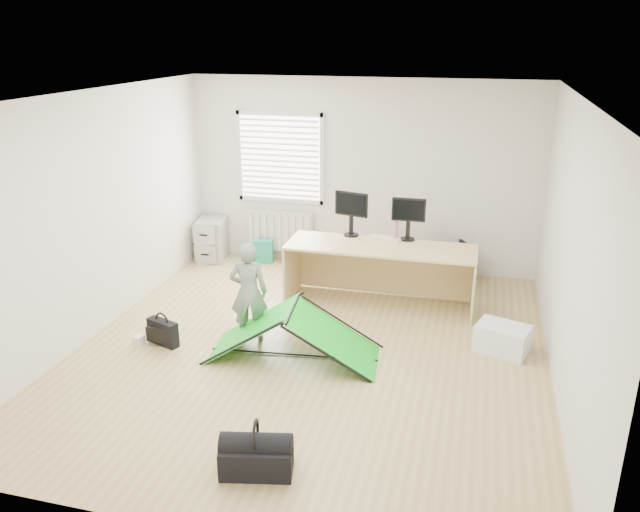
% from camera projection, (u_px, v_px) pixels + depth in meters
% --- Properties ---
extents(ground, '(5.50, 5.50, 0.00)m').
position_uv_depth(ground, '(311.00, 350.00, 6.81)').
color(ground, tan).
rests_on(ground, ground).
extents(back_wall, '(5.00, 0.02, 2.70)m').
position_uv_depth(back_wall, '(362.00, 175.00, 8.85)').
color(back_wall, silver).
rests_on(back_wall, ground).
extents(window, '(1.20, 0.06, 1.20)m').
position_uv_depth(window, '(280.00, 158.00, 9.03)').
color(window, silver).
rests_on(window, back_wall).
extents(radiator, '(1.00, 0.12, 0.60)m').
position_uv_depth(radiator, '(281.00, 231.00, 9.37)').
color(radiator, silver).
rests_on(radiator, back_wall).
extents(desk, '(2.33, 0.74, 0.79)m').
position_uv_depth(desk, '(380.00, 276.00, 7.79)').
color(desk, tan).
rests_on(desk, ground).
extents(filing_cabinet, '(0.50, 0.61, 0.63)m').
position_uv_depth(filing_cabinet, '(212.00, 239.00, 9.44)').
color(filing_cabinet, '#AAADAF').
rests_on(filing_cabinet, ground).
extents(monitor_left, '(0.45, 0.20, 0.42)m').
position_uv_depth(monitor_left, '(351.00, 220.00, 7.98)').
color(monitor_left, black).
rests_on(monitor_left, desk).
extents(monitor_right, '(0.42, 0.10, 0.40)m').
position_uv_depth(monitor_right, '(408.00, 225.00, 7.81)').
color(monitor_right, black).
rests_on(monitor_right, desk).
extents(keyboard, '(0.45, 0.28, 0.02)m').
position_uv_depth(keyboard, '(386.00, 238.00, 7.92)').
color(keyboard, beige).
rests_on(keyboard, desk).
extents(thermos, '(0.09, 0.09, 0.24)m').
position_uv_depth(thermos, '(395.00, 230.00, 7.89)').
color(thermos, '#BE6A82').
rests_on(thermos, desk).
extents(office_chair, '(0.76, 0.77, 0.53)m').
position_uv_depth(office_chair, '(448.00, 263.00, 8.60)').
color(office_chair, black).
rests_on(office_chair, ground).
extents(person, '(0.48, 0.38, 1.14)m').
position_uv_depth(person, '(249.00, 292.00, 6.87)').
color(person, gray).
rests_on(person, ground).
extents(kite, '(1.88, 0.99, 0.56)m').
position_uv_depth(kite, '(293.00, 332.00, 6.59)').
color(kite, '#11BC1E').
rests_on(kite, ground).
extents(storage_crate, '(0.63, 0.53, 0.30)m').
position_uv_depth(storage_crate, '(502.00, 339.00, 6.73)').
color(storage_crate, white).
rests_on(storage_crate, ground).
extents(tote_bag, '(0.31, 0.18, 0.35)m').
position_uv_depth(tote_bag, '(263.00, 251.00, 9.34)').
color(tote_bag, '#209479').
rests_on(tote_bag, ground).
extents(laptop_bag, '(0.40, 0.24, 0.29)m').
position_uv_depth(laptop_bag, '(163.00, 332.00, 6.88)').
color(laptop_bag, black).
rests_on(laptop_bag, ground).
extents(white_box, '(0.12, 0.12, 0.10)m').
position_uv_depth(white_box, '(139.00, 340.00, 6.91)').
color(white_box, silver).
rests_on(white_box, ground).
extents(duffel_bag, '(0.61, 0.40, 0.25)m').
position_uv_depth(duffel_bag, '(257.00, 459.00, 4.88)').
color(duffel_bag, black).
rests_on(duffel_bag, ground).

